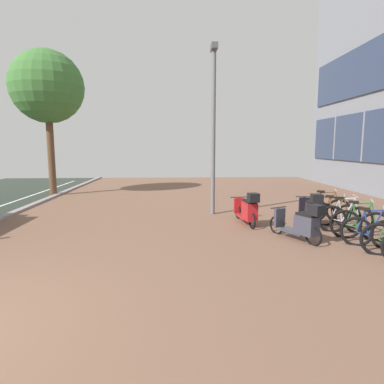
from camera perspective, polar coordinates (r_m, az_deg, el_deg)
name	(u,v)px	position (r m, az deg, el deg)	size (l,w,h in m)	color
ground	(35,344)	(4.55, -25.79, -22.88)	(21.00, 40.00, 0.13)	black
bicycle_rack_02	(372,232)	(8.38, 28.93, -6.22)	(1.16, 0.73, 0.96)	black
bicycle_rack_03	(360,225)	(8.97, 27.36, -5.12)	(1.29, 0.67, 1.02)	black
bicycle_rack_04	(345,219)	(9.50, 25.24, -4.29)	(1.37, 0.51, 1.02)	black
bicycle_rack_05	(335,215)	(10.09, 23.80, -3.64)	(1.20, 0.66, 0.95)	black
bicycle_rack_06	(326,210)	(10.68, 22.47, -2.86)	(1.36, 0.58, 1.01)	black
scooter_near	(301,223)	(8.19, 18.60, -5.23)	(0.96, 1.51, 0.97)	black
scooter_mid	(248,210)	(9.47, 9.73, -3.08)	(0.56, 1.77, 1.02)	black
scooter_far	(311,210)	(9.91, 20.17, -3.00)	(0.55, 1.70, 1.00)	black
lamp_post	(213,122)	(10.78, 3.77, 12.12)	(0.20, 0.52, 5.42)	slate
street_tree	(47,87)	(16.48, -24.02, 16.38)	(3.19, 3.19, 6.47)	brown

